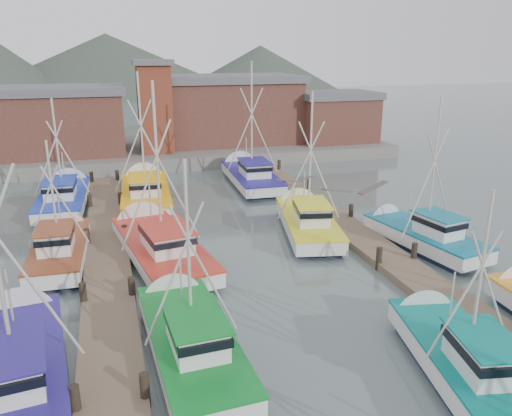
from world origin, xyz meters
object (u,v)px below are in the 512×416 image
object	(u,v)px
boat_4	(188,336)
boat_12	(145,192)
lookout_tower	(155,106)
boat_8	(158,245)

from	to	relation	value
boat_4	boat_12	bearing A→B (deg)	86.72
boat_4	boat_12	xyz separation A→B (m)	(0.09, 20.09, 0.01)
boat_4	lookout_tower	bearing A→B (deg)	82.98
lookout_tower	boat_8	size ratio (longest dim) A/B	0.79
boat_4	boat_8	distance (m)	9.28
lookout_tower	boat_4	xyz separation A→B (m)	(-2.26, -32.46, -4.87)
lookout_tower	boat_4	bearing A→B (deg)	-93.99
lookout_tower	boat_8	bearing A→B (deg)	-95.84
boat_4	boat_12	size ratio (longest dim) A/B	0.84
lookout_tower	boat_4	world-z (taller)	lookout_tower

